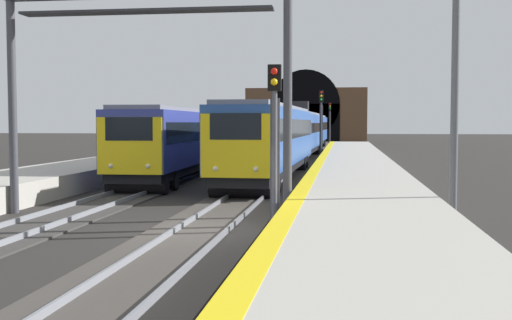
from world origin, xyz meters
The scene contains 13 objects.
ground_plane centered at (0.00, 0.00, 0.00)m, with size 320.00×320.00×0.00m, color #282623.
platform_right centered at (0.00, -4.43, 0.46)m, with size 112.00×4.30×0.92m, color #ADA89E.
platform_right_edge_strip centered at (0.00, -2.52, 0.93)m, with size 112.00×0.50×0.01m, color yellow.
track_main_line centered at (0.00, 0.00, 0.04)m, with size 160.00×3.17×0.21m.
track_adjacent_line centered at (0.00, 5.11, 0.04)m, with size 160.00×2.68×0.21m.
train_main_approaching centered at (36.33, 0.00, 2.26)m, with size 59.94×3.28×4.85m.
train_adjacent_platform centered at (27.75, 5.11, 2.20)m, with size 40.20×3.35×4.71m.
railway_signal_near centered at (0.98, -1.87, 2.79)m, with size 0.39×0.38×4.71m.
railway_signal_mid centered at (38.25, -1.87, 3.51)m, with size 0.39×0.38×5.86m.
railway_signal_far centered at (71.73, -1.87, 3.50)m, with size 0.39×0.38×5.84m.
overhead_signal_gantry centered at (2.86, 2.55, 5.68)m, with size 0.70×9.53×7.45m.
tunnel_portal centered at (90.24, 2.55, 4.47)m, with size 2.48×20.26×11.88m.
catenary_mast_near centered at (1.66, -6.96, 3.96)m, with size 0.22×1.76×7.73m.
Camera 1 is at (-17.29, -3.85, 3.06)m, focal length 44.85 mm.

